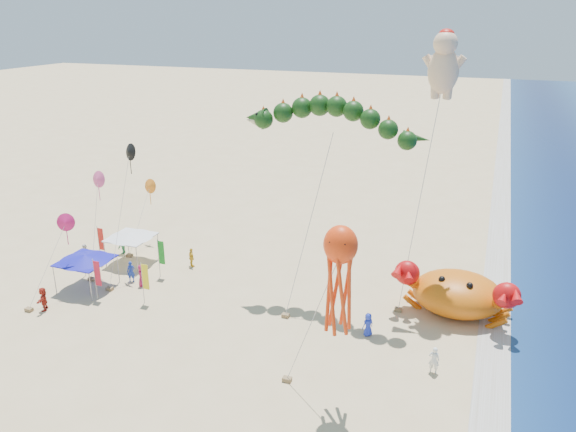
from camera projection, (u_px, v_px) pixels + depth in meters
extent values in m
plane|color=#D1B784|center=(305.00, 319.00, 37.84)|extent=(320.00, 320.00, 0.00)
plane|color=silver|center=(493.00, 355.00, 33.89)|extent=(320.00, 320.00, 0.00)
ellipsoid|color=#D8600B|center=(458.00, 294.00, 38.24)|extent=(6.84, 5.98, 2.91)
sphere|color=#BA0B0D|center=(408.00, 277.00, 37.79)|extent=(1.73, 1.73, 1.73)
sphere|color=black|center=(444.00, 281.00, 37.20)|extent=(0.45, 0.45, 0.45)
sphere|color=#BA0B0D|center=(511.00, 292.00, 35.66)|extent=(1.73, 1.73, 1.73)
sphere|color=black|center=(473.00, 285.00, 36.60)|extent=(0.45, 0.45, 0.45)
cone|color=black|center=(256.00, 117.00, 38.21)|extent=(1.64, 1.21, 1.34)
cylinder|color=#B2B2B2|center=(309.00, 226.00, 37.35)|extent=(2.00, 3.78, 11.98)
cube|color=olive|center=(286.00, 316.00, 38.08)|extent=(0.50, 0.35, 0.25)
ellipsoid|color=#FFCB9B|center=(443.00, 71.00, 35.51)|extent=(1.96, 1.61, 2.88)
sphere|color=#FFCB9B|center=(446.00, 43.00, 34.78)|extent=(1.51, 1.51, 1.51)
ellipsoid|color=red|center=(446.00, 34.00, 34.68)|extent=(0.97, 0.97, 0.68)
cylinder|color=#B2B2B2|center=(419.00, 204.00, 37.37)|extent=(1.33, 2.89, 14.72)
cube|color=olive|center=(398.00, 310.00, 38.85)|extent=(0.50, 0.35, 0.25)
ellipsoid|color=#FF3C0D|center=(341.00, 245.00, 26.88)|extent=(1.69, 1.52, 1.94)
cylinder|color=#B2B2B2|center=(312.00, 322.00, 29.26)|extent=(3.03, 0.68, 8.32)
cube|color=olive|center=(287.00, 379.00, 31.45)|extent=(0.50, 0.35, 0.25)
cylinder|color=gray|center=(55.00, 280.00, 40.96)|extent=(0.06, 0.06, 2.20)
cylinder|color=gray|center=(91.00, 287.00, 39.91)|extent=(0.06, 0.06, 2.20)
cylinder|color=gray|center=(84.00, 263.00, 43.77)|extent=(0.06, 0.06, 2.20)
cylinder|color=gray|center=(118.00, 269.00, 42.72)|extent=(0.06, 0.06, 2.20)
cube|color=#1212A3|center=(85.00, 261.00, 41.45)|extent=(3.44, 3.44, 0.08)
cone|color=#1212A3|center=(85.00, 258.00, 41.37)|extent=(3.78, 3.78, 0.45)
cylinder|color=gray|center=(105.00, 254.00, 45.31)|extent=(0.06, 0.06, 2.20)
cylinder|color=gray|center=(137.00, 260.00, 44.31)|extent=(0.06, 0.06, 2.20)
cylinder|color=gray|center=(128.00, 241.00, 48.00)|extent=(0.06, 0.06, 2.20)
cylinder|color=gray|center=(158.00, 246.00, 46.99)|extent=(0.06, 0.06, 2.20)
cube|color=white|center=(131.00, 237.00, 45.76)|extent=(3.29, 3.29, 0.08)
cone|color=white|center=(131.00, 234.00, 45.68)|extent=(3.62, 3.62, 0.45)
cylinder|color=gray|center=(143.00, 283.00, 39.45)|extent=(0.05, 0.05, 3.20)
cube|color=yellow|center=(145.00, 277.00, 39.19)|extent=(0.50, 0.04, 1.90)
cylinder|color=gray|center=(95.00, 279.00, 39.97)|extent=(0.05, 0.05, 3.20)
cube|color=red|center=(97.00, 273.00, 39.71)|extent=(0.50, 0.04, 1.90)
cylinder|color=gray|center=(99.00, 244.00, 46.00)|extent=(0.05, 0.05, 3.20)
cube|color=red|center=(101.00, 239.00, 45.74)|extent=(0.50, 0.04, 1.90)
cylinder|color=gray|center=(159.00, 258.00, 43.42)|extent=(0.05, 0.05, 3.20)
cube|color=#178A20|center=(161.00, 253.00, 43.16)|extent=(0.50, 0.04, 1.90)
imported|color=silver|center=(85.00, 254.00, 45.92)|extent=(1.05, 0.98, 1.71)
imported|color=#277643|center=(122.00, 243.00, 47.96)|extent=(0.87, 1.29, 1.86)
imported|color=white|center=(434.00, 360.00, 31.99)|extent=(0.62, 0.41, 1.68)
imported|color=#A81A49|center=(142.00, 275.00, 42.26)|extent=(0.84, 0.99, 1.72)
imported|color=#2235C8|center=(368.00, 325.00, 35.73)|extent=(0.89, 0.90, 1.57)
imported|color=#1C37A7|center=(131.00, 272.00, 42.91)|extent=(0.71, 0.59, 1.65)
imported|color=#AB271B|center=(43.00, 299.00, 38.81)|extent=(1.16, 1.63, 1.70)
imported|color=yellow|center=(192.00, 258.00, 45.44)|extent=(0.97, 0.90, 1.60)
cone|color=orange|center=(149.00, 186.00, 49.23)|extent=(1.30, 0.51, 1.32)
cylinder|color=#B2B2B2|center=(145.00, 219.00, 48.69)|extent=(0.55, 3.04, 4.92)
cube|color=olive|center=(139.00, 252.00, 48.14)|extent=(0.50, 0.35, 0.25)
cone|color=#C3155D|center=(65.00, 222.00, 39.78)|extent=(1.30, 0.51, 1.32)
cylinder|color=#B2B2B2|center=(58.00, 266.00, 39.30)|extent=(0.55, 3.04, 5.25)
cube|color=olive|center=(51.00, 310.00, 38.80)|extent=(0.50, 0.35, 0.25)
cone|color=black|center=(129.00, 152.00, 41.80)|extent=(1.30, 0.51, 1.32)
cylinder|color=#B2B2B2|center=(126.00, 220.00, 42.04)|extent=(0.55, 3.04, 9.47)
cube|color=olive|center=(123.00, 286.00, 42.26)|extent=(0.50, 0.35, 0.25)
cone|color=#E34B89|center=(98.00, 179.00, 42.97)|extent=(1.30, 0.51, 1.32)
cylinder|color=#B2B2B2|center=(93.00, 231.00, 42.83)|extent=(0.55, 3.04, 7.23)
cube|color=olive|center=(89.00, 283.00, 42.67)|extent=(0.50, 0.35, 0.25)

